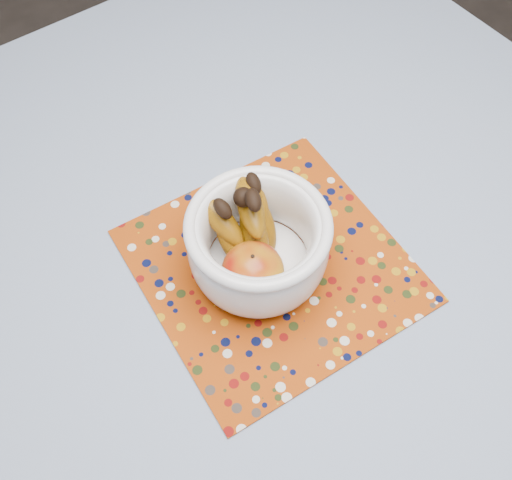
% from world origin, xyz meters
% --- Properties ---
extents(table, '(1.20, 1.20, 0.75)m').
position_xyz_m(table, '(0.00, 0.00, 0.67)').
color(table, brown).
rests_on(table, ground).
extents(tablecloth, '(1.32, 1.32, 0.01)m').
position_xyz_m(tablecloth, '(0.00, 0.00, 0.76)').
color(tablecloth, slate).
rests_on(tablecloth, table).
extents(placemat, '(0.39, 0.39, 0.00)m').
position_xyz_m(placemat, '(-0.00, -0.03, 0.76)').
color(placemat, '#993708').
rests_on(placemat, tablecloth).
extents(fruit_bowl, '(0.20, 0.21, 0.16)m').
position_xyz_m(fruit_bowl, '(-0.02, -0.01, 0.83)').
color(fruit_bowl, white).
rests_on(fruit_bowl, placemat).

